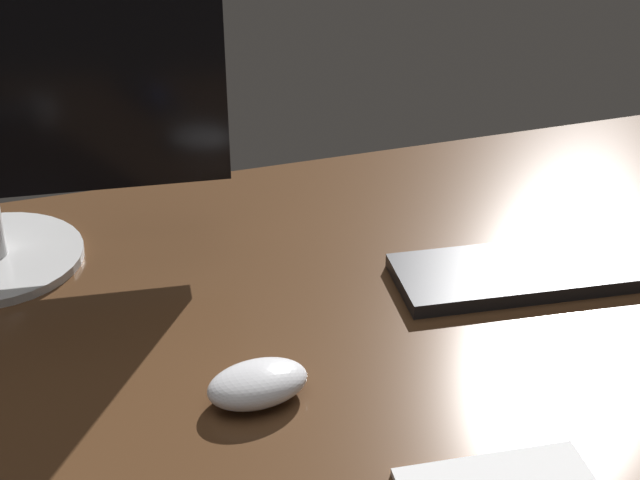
# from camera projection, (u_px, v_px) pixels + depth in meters

# --- Properties ---
(desk) EXTENTS (1.40, 0.84, 0.02)m
(desk) POSITION_uv_depth(u_px,v_px,m) (307.00, 343.00, 1.01)
(desk) COLOR #4C301C
(desk) RESTS_ON ground
(keyboard) EXTENTS (0.47, 0.17, 0.02)m
(keyboard) POSITION_uv_depth(u_px,v_px,m) (588.00, 264.00, 1.12)
(keyboard) COLOR black
(keyboard) RESTS_ON desk
(computer_mouse) EXTENTS (0.10, 0.07, 0.03)m
(computer_mouse) POSITION_uv_depth(u_px,v_px,m) (258.00, 384.00, 0.91)
(computer_mouse) COLOR silver
(computer_mouse) RESTS_ON desk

